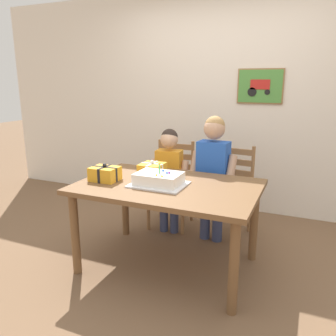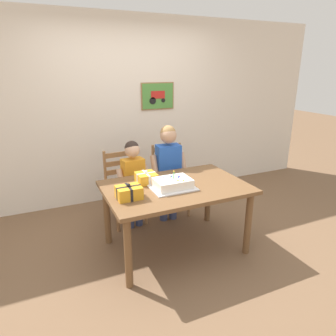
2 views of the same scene
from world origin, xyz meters
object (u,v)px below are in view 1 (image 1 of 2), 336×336
object	(u,v)px
chair_left	(172,183)
child_younger	(169,171)
gift_box_red_large	(152,169)
chair_right	(229,191)
child_older	(213,167)
birthday_cake	(159,179)
dining_table	(168,195)
gift_box_beside_cake	(105,174)

from	to	relation	value
chair_left	child_younger	world-z (taller)	child_younger
gift_box_red_large	chair_left	size ratio (longest dim) A/B	0.24
child_younger	chair_left	bearing A→B (deg)	104.78
gift_box_red_large	chair_right	distance (m)	0.91
chair_left	child_older	size ratio (longest dim) A/B	0.74
gift_box_red_large	birthday_cake	bearing A→B (deg)	-54.66
dining_table	chair_right	distance (m)	0.92
gift_box_red_large	chair_left	world-z (taller)	chair_left
gift_box_red_large	chair_right	size ratio (longest dim) A/B	0.24
gift_box_beside_cake	dining_table	bearing A→B (deg)	11.20
birthday_cake	gift_box_beside_cake	bearing A→B (deg)	-173.32
dining_table	chair_right	world-z (taller)	chair_right
child_older	child_younger	size ratio (longest dim) A/B	1.13
gift_box_red_large	gift_box_beside_cake	xyz separation A→B (m)	(-0.29, -0.32, 0.01)
gift_box_red_large	gift_box_beside_cake	world-z (taller)	gift_box_beside_cake
child_older	child_younger	distance (m)	0.47
gift_box_beside_cake	chair_right	xyz separation A→B (m)	(0.85, 0.95, -0.33)
chair_right	child_older	xyz separation A→B (m)	(-0.12, -0.21, 0.29)
child_younger	birthday_cake	bearing A→B (deg)	-73.64
birthday_cake	gift_box_red_large	xyz separation A→B (m)	(-0.19, 0.26, 0.00)
gift_box_beside_cake	child_younger	xyz separation A→B (m)	(0.28, 0.74, -0.13)
dining_table	child_older	distance (m)	0.67
gift_box_red_large	child_younger	bearing A→B (deg)	91.87
chair_left	child_older	world-z (taller)	child_older
birthday_cake	child_younger	size ratio (longest dim) A/B	0.40
child_older	child_younger	bearing A→B (deg)	179.96
dining_table	child_younger	world-z (taller)	child_younger
birthday_cake	chair_right	bearing A→B (deg)	67.28
chair_left	child_younger	xyz separation A→B (m)	(0.06, -0.21, 0.20)
chair_left	chair_right	xyz separation A→B (m)	(0.63, -0.00, 0.00)
dining_table	gift_box_red_large	size ratio (longest dim) A/B	6.69
dining_table	child_older	world-z (taller)	child_older
birthday_cake	child_younger	distance (m)	0.72
gift_box_red_large	gift_box_beside_cake	bearing A→B (deg)	-132.19
dining_table	gift_box_red_large	distance (m)	0.36
gift_box_beside_cake	child_younger	size ratio (longest dim) A/B	0.21
chair_right	child_younger	world-z (taller)	child_younger
dining_table	chair_left	xyz separation A→B (m)	(-0.32, 0.85, -0.18)
chair_left	chair_right	bearing A→B (deg)	-0.00
child_younger	chair_right	bearing A→B (deg)	20.41
dining_table	chair_left	world-z (taller)	chair_left
dining_table	birthday_cake	world-z (taller)	birthday_cake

